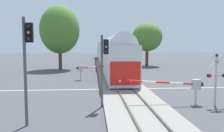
{
  "coord_description": "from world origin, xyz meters",
  "views": [
    {
      "loc": [
        -2.87,
        -22.17,
        4.23
      ],
      "look_at": [
        -0.89,
        2.67,
        2.0
      ],
      "focal_mm": 37.48,
      "sensor_mm": 36.0,
      "label": 1
    }
  ],
  "objects_px": {
    "commuter_train": "(107,52)",
    "oak_behind_train": "(60,30)",
    "traffic_signal_median": "(104,59)",
    "crossing_gate_far": "(85,68)",
    "elm_centre_background": "(147,37)",
    "crossing_gate_near": "(188,85)",
    "crossing_signal_mast": "(216,74)",
    "traffic_signal_near_left": "(27,54)"
  },
  "relations": [
    {
      "from": "commuter_train",
      "to": "oak_behind_train",
      "type": "distance_m",
      "value": 13.35
    },
    {
      "from": "traffic_signal_median",
      "to": "commuter_train",
      "type": "bearing_deg",
      "value": 86.45
    },
    {
      "from": "traffic_signal_median",
      "to": "oak_behind_train",
      "type": "relative_size",
      "value": 0.45
    },
    {
      "from": "crossing_gate_far",
      "to": "elm_centre_background",
      "type": "xyz_separation_m",
      "value": [
        11.94,
        18.62,
        4.43
      ]
    },
    {
      "from": "crossing_gate_near",
      "to": "crossing_signal_mast",
      "type": "height_order",
      "value": "crossing_signal_mast"
    },
    {
      "from": "traffic_signal_near_left",
      "to": "crossing_gate_near",
      "type": "bearing_deg",
      "value": 19.89
    },
    {
      "from": "crossing_gate_far",
      "to": "oak_behind_train",
      "type": "bearing_deg",
      "value": 110.34
    },
    {
      "from": "commuter_train",
      "to": "oak_behind_train",
      "type": "bearing_deg",
      "value": -132.94
    },
    {
      "from": "traffic_signal_median",
      "to": "traffic_signal_near_left",
      "type": "distance_m",
      "value": 5.38
    },
    {
      "from": "commuter_train",
      "to": "crossing_gate_near",
      "type": "xyz_separation_m",
      "value": [
        3.85,
        -34.62,
        -1.3
      ]
    },
    {
      "from": "commuter_train",
      "to": "crossing_gate_far",
      "type": "distance_m",
      "value": 22.48
    },
    {
      "from": "commuter_train",
      "to": "crossing_gate_far",
      "type": "bearing_deg",
      "value": -99.98
    },
    {
      "from": "crossing_gate_near",
      "to": "oak_behind_train",
      "type": "height_order",
      "value": "oak_behind_train"
    },
    {
      "from": "commuter_train",
      "to": "elm_centre_background",
      "type": "xyz_separation_m",
      "value": [
        8.05,
        -3.49,
        3.13
      ]
    },
    {
      "from": "crossing_signal_mast",
      "to": "traffic_signal_near_left",
      "type": "xyz_separation_m",
      "value": [
        -11.85,
        -3.14,
        1.54
      ]
    },
    {
      "from": "crossing_gate_near",
      "to": "crossing_gate_far",
      "type": "relative_size",
      "value": 1.03
    },
    {
      "from": "commuter_train",
      "to": "traffic_signal_median",
      "type": "height_order",
      "value": "commuter_train"
    },
    {
      "from": "commuter_train",
      "to": "traffic_signal_near_left",
      "type": "distance_m",
      "value": 38.8
    },
    {
      "from": "crossing_signal_mast",
      "to": "oak_behind_train",
      "type": "relative_size",
      "value": 0.33
    },
    {
      "from": "traffic_signal_near_left",
      "to": "elm_centre_background",
      "type": "xyz_separation_m",
      "value": [
        14.31,
        34.79,
        2.07
      ]
    },
    {
      "from": "oak_behind_train",
      "to": "elm_centre_background",
      "type": "distance_m",
      "value": 17.7
    },
    {
      "from": "crossing_gate_near",
      "to": "elm_centre_background",
      "type": "bearing_deg",
      "value": 82.31
    },
    {
      "from": "commuter_train",
      "to": "traffic_signal_near_left",
      "type": "relative_size",
      "value": 11.23
    },
    {
      "from": "crossing_gate_far",
      "to": "oak_behind_train",
      "type": "height_order",
      "value": "oak_behind_train"
    },
    {
      "from": "crossing_signal_mast",
      "to": "traffic_signal_median",
      "type": "height_order",
      "value": "traffic_signal_median"
    },
    {
      "from": "traffic_signal_near_left",
      "to": "elm_centre_background",
      "type": "distance_m",
      "value": 37.68
    },
    {
      "from": "commuter_train",
      "to": "crossing_signal_mast",
      "type": "relative_size",
      "value": 17.3
    },
    {
      "from": "crossing_gate_far",
      "to": "traffic_signal_near_left",
      "type": "distance_m",
      "value": 16.52
    },
    {
      "from": "traffic_signal_median",
      "to": "crossing_gate_far",
      "type": "bearing_deg",
      "value": 97.75
    },
    {
      "from": "oak_behind_train",
      "to": "crossing_signal_mast",
      "type": "bearing_deg",
      "value": -61.16
    },
    {
      "from": "crossing_gate_near",
      "to": "traffic_signal_near_left",
      "type": "bearing_deg",
      "value": -160.11
    },
    {
      "from": "crossing_gate_far",
      "to": "traffic_signal_near_left",
      "type": "height_order",
      "value": "traffic_signal_near_left"
    },
    {
      "from": "crossing_gate_far",
      "to": "traffic_signal_median",
      "type": "relative_size",
      "value": 1.09
    },
    {
      "from": "crossing_signal_mast",
      "to": "traffic_signal_near_left",
      "type": "distance_m",
      "value": 12.36
    },
    {
      "from": "crossing_gate_far",
      "to": "traffic_signal_near_left",
      "type": "relative_size",
      "value": 0.94
    },
    {
      "from": "crossing_gate_near",
      "to": "traffic_signal_median",
      "type": "distance_m",
      "value": 6.3
    },
    {
      "from": "crossing_gate_near",
      "to": "traffic_signal_median",
      "type": "xyz_separation_m",
      "value": [
        -6.01,
        -0.2,
        1.87
      ]
    },
    {
      "from": "traffic_signal_median",
      "to": "traffic_signal_near_left",
      "type": "bearing_deg",
      "value": -139.83
    },
    {
      "from": "commuter_train",
      "to": "crossing_gate_far",
      "type": "relative_size",
      "value": 11.9
    },
    {
      "from": "traffic_signal_median",
      "to": "elm_centre_background",
      "type": "height_order",
      "value": "elm_centre_background"
    },
    {
      "from": "crossing_signal_mast",
      "to": "traffic_signal_median",
      "type": "distance_m",
      "value": 7.83
    },
    {
      "from": "elm_centre_background",
      "to": "oak_behind_train",
      "type": "bearing_deg",
      "value": -160.84
    }
  ]
}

